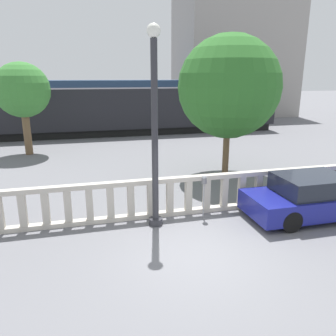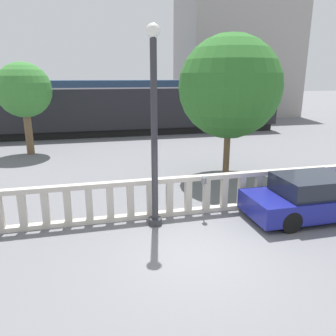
{
  "view_description": "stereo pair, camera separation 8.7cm",
  "coord_description": "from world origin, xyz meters",
  "px_view_note": "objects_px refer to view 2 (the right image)",
  "views": [
    {
      "loc": [
        -2.41,
        -6.78,
        4.24
      ],
      "look_at": [
        0.2,
        3.47,
        1.26
      ],
      "focal_mm": 35.0,
      "sensor_mm": 36.0,
      "label": 1
    },
    {
      "loc": [
        -2.33,
        -6.8,
        4.24
      ],
      "look_at": [
        0.2,
        3.47,
        1.26
      ],
      "focal_mm": 35.0,
      "sensor_mm": 36.0,
      "label": 2
    }
  ],
  "objects_px": {
    "lamppost": "(154,129)",
    "train_near": "(129,110)",
    "parked_car": "(314,198)",
    "tree_left": "(24,91)",
    "tree_right": "(230,87)",
    "train_far": "(88,101)",
    "parking_meter": "(204,184)"
  },
  "relations": [
    {
      "from": "train_near",
      "to": "parked_car",
      "type": "bearing_deg",
      "value": -78.02
    },
    {
      "from": "lamppost",
      "to": "tree_right",
      "type": "relative_size",
      "value": 0.93
    },
    {
      "from": "parking_meter",
      "to": "tree_right",
      "type": "distance_m",
      "value": 5.49
    },
    {
      "from": "train_far",
      "to": "tree_right",
      "type": "bearing_deg",
      "value": -73.59
    },
    {
      "from": "tree_left",
      "to": "tree_right",
      "type": "bearing_deg",
      "value": -35.54
    },
    {
      "from": "parked_car",
      "to": "lamppost",
      "type": "bearing_deg",
      "value": 172.4
    },
    {
      "from": "parking_meter",
      "to": "tree_left",
      "type": "xyz_separation_m",
      "value": [
        -6.51,
        10.5,
        2.41
      ]
    },
    {
      "from": "parked_car",
      "to": "tree_left",
      "type": "distance_m",
      "value": 15.23
    },
    {
      "from": "train_near",
      "to": "tree_left",
      "type": "xyz_separation_m",
      "value": [
        -6.31,
        -5.43,
        1.71
      ]
    },
    {
      "from": "lamppost",
      "to": "tree_left",
      "type": "height_order",
      "value": "lamppost"
    },
    {
      "from": "tree_left",
      "to": "tree_right",
      "type": "relative_size",
      "value": 0.84
    },
    {
      "from": "lamppost",
      "to": "train_far",
      "type": "distance_m",
      "value": 23.33
    },
    {
      "from": "tree_left",
      "to": "tree_right",
      "type": "height_order",
      "value": "tree_right"
    },
    {
      "from": "train_near",
      "to": "tree_left",
      "type": "distance_m",
      "value": 8.49
    },
    {
      "from": "lamppost",
      "to": "parking_meter",
      "type": "distance_m",
      "value": 2.35
    },
    {
      "from": "lamppost",
      "to": "tree_left",
      "type": "bearing_deg",
      "value": 115.02
    },
    {
      "from": "train_near",
      "to": "tree_right",
      "type": "distance_m",
      "value": 12.35
    },
    {
      "from": "parked_car",
      "to": "train_far",
      "type": "xyz_separation_m",
      "value": [
        -6.43,
        23.86,
        1.4
      ]
    },
    {
      "from": "parked_car",
      "to": "tree_left",
      "type": "relative_size",
      "value": 0.87
    },
    {
      "from": "parked_car",
      "to": "train_near",
      "type": "height_order",
      "value": "train_near"
    },
    {
      "from": "parked_car",
      "to": "tree_right",
      "type": "distance_m",
      "value": 5.82
    },
    {
      "from": "lamppost",
      "to": "tree_right",
      "type": "distance_m",
      "value": 5.92
    },
    {
      "from": "parking_meter",
      "to": "train_near",
      "type": "xyz_separation_m",
      "value": [
        -0.21,
        15.93,
        0.7
      ]
    },
    {
      "from": "parking_meter",
      "to": "tree_right",
      "type": "relative_size",
      "value": 0.23
    },
    {
      "from": "parked_car",
      "to": "tree_left",
      "type": "height_order",
      "value": "tree_left"
    },
    {
      "from": "parked_car",
      "to": "train_near",
      "type": "xyz_separation_m",
      "value": [
        -3.54,
        16.68,
        1.16
      ]
    },
    {
      "from": "parking_meter",
      "to": "train_far",
      "type": "height_order",
      "value": "train_far"
    },
    {
      "from": "tree_left",
      "to": "tree_right",
      "type": "distance_m",
      "value": 11.1
    },
    {
      "from": "lamppost",
      "to": "tree_left",
      "type": "xyz_separation_m",
      "value": [
        -4.97,
        10.65,
        0.63
      ]
    },
    {
      "from": "parked_car",
      "to": "train_far",
      "type": "bearing_deg",
      "value": 104.55
    },
    {
      "from": "lamppost",
      "to": "train_near",
      "type": "bearing_deg",
      "value": 85.26
    },
    {
      "from": "lamppost",
      "to": "train_near",
      "type": "height_order",
      "value": "lamppost"
    }
  ]
}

